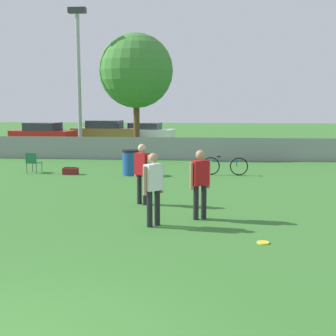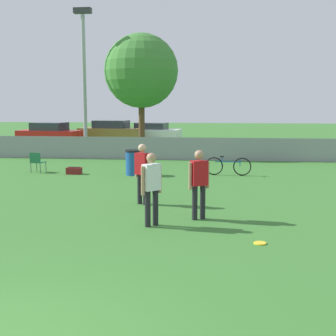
% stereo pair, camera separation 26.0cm
% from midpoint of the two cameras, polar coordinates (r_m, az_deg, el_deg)
% --- Properties ---
extents(fence_backline, '(25.90, 0.07, 1.21)m').
position_cam_midpoint_polar(fence_backline, '(22.74, -1.16, 2.39)').
color(fence_backline, gray).
rests_on(fence_backline, ground_plane).
extents(light_pole, '(0.90, 0.36, 7.53)m').
position_cam_midpoint_polar(light_pole, '(24.96, -11.14, 11.82)').
color(light_pole, '#9E9EA3').
rests_on(light_pole, ground_plane).
extents(tree_near_pole, '(3.88, 3.88, 6.36)m').
position_cam_midpoint_polar(tree_near_pole, '(25.01, -4.21, 11.71)').
color(tree_near_pole, brown).
rests_on(tree_near_pole, ground_plane).
extents(player_receiver_white, '(0.43, 0.42, 1.66)m').
position_cam_midpoint_polar(player_receiver_white, '(10.44, -2.51, -2.01)').
color(player_receiver_white, black).
rests_on(player_receiver_white, ground_plane).
extents(player_defender_red, '(0.47, 0.39, 1.66)m').
position_cam_midpoint_polar(player_defender_red, '(12.71, -3.77, -0.22)').
color(player_defender_red, black).
rests_on(player_defender_red, ground_plane).
extents(player_thrower_red, '(0.48, 0.38, 1.66)m').
position_cam_midpoint_polar(player_thrower_red, '(11.08, 3.26, -1.44)').
color(player_thrower_red, black).
rests_on(player_thrower_red, ground_plane).
extents(frisbee_disc, '(0.25, 0.25, 0.03)m').
position_cam_midpoint_polar(frisbee_disc, '(9.55, 10.74, -8.92)').
color(frisbee_disc, yellow).
rests_on(frisbee_disc, ground_plane).
extents(folding_chair_sideline, '(0.54, 0.54, 0.81)m').
position_cam_midpoint_polar(folding_chair_sideline, '(19.25, -16.51, 0.79)').
color(folding_chair_sideline, '#333338').
rests_on(folding_chair_sideline, ground_plane).
extents(bicycle_sideline, '(1.76, 0.44, 0.74)m').
position_cam_midpoint_polar(bicycle_sideline, '(18.05, 6.54, 0.26)').
color(bicycle_sideline, black).
rests_on(bicycle_sideline, ground_plane).
extents(trash_bin, '(0.65, 0.65, 0.98)m').
position_cam_midpoint_polar(trash_bin, '(17.99, -4.99, 0.69)').
color(trash_bin, '#194C99').
rests_on(trash_bin, ground_plane).
extents(gear_bag_sideline, '(0.57, 0.31, 0.28)m').
position_cam_midpoint_polar(gear_bag_sideline, '(18.57, -12.19, -0.36)').
color(gear_bag_sideline, maroon).
rests_on(gear_bag_sideline, ground_plane).
extents(parked_car_red, '(4.37, 2.36, 1.44)m').
position_cam_midpoint_polar(parked_car_red, '(32.68, -15.23, 4.07)').
color(parked_car_red, black).
rests_on(parked_car_red, ground_plane).
extents(parked_car_tan, '(4.75, 2.37, 1.49)m').
position_cam_midpoint_polar(parked_car_tan, '(34.25, -7.94, 4.49)').
color(parked_car_tan, black).
rests_on(parked_car_tan, ground_plane).
extents(parked_car_white, '(4.46, 2.44, 1.29)m').
position_cam_midpoint_polar(parked_car_white, '(34.72, -3.02, 4.45)').
color(parked_car_white, black).
rests_on(parked_car_white, ground_plane).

